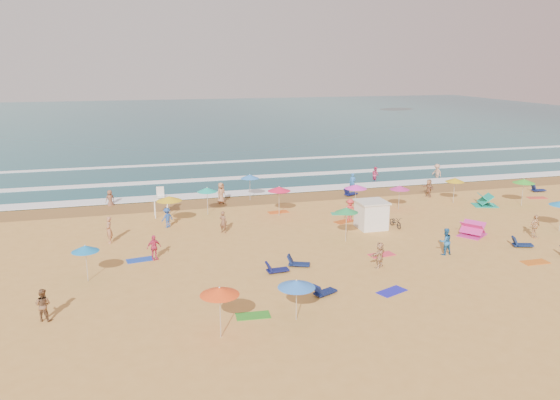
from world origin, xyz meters
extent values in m
plane|color=gold|center=(0.00, 0.00, 0.00)|extent=(220.00, 220.00, 0.00)
cube|color=#0C4756|center=(0.00, 84.00, 0.00)|extent=(220.00, 140.00, 0.18)
plane|color=olive|center=(0.00, 12.50, 0.01)|extent=(220.00, 220.00, 0.00)
cube|color=white|center=(0.00, 15.00, 0.10)|extent=(200.00, 2.20, 0.05)
cube|color=white|center=(0.00, 22.00, 0.10)|extent=(200.00, 1.60, 0.05)
cube|color=white|center=(0.00, 32.00, 0.10)|extent=(200.00, 1.20, 0.05)
cube|color=white|center=(6.49, 1.52, 1.00)|extent=(2.00, 2.00, 2.00)
cube|color=silver|center=(6.49, 1.52, 2.06)|extent=(2.20, 2.20, 0.12)
imported|color=black|center=(8.39, 1.22, 0.42)|extent=(0.67, 1.62, 0.83)
cone|color=gold|center=(-8.21, 5.90, 2.22)|extent=(1.94, 1.94, 0.35)
cone|color=#177BC6|center=(-13.58, -3.79, 1.99)|extent=(1.54, 1.54, 0.35)
cone|color=#16B39B|center=(-4.97, 8.52, 2.12)|extent=(1.65, 1.65, 0.35)
cone|color=#FF4915|center=(-7.25, -12.36, 2.27)|extent=(1.80, 1.80, 0.35)
cone|color=#FF38D2|center=(7.23, 6.38, 2.14)|extent=(1.88, 1.88, 0.35)
cone|color=#CC2D87|center=(11.09, 5.97, 1.90)|extent=(1.67, 1.67, 0.35)
cone|color=#3180DF|center=(-0.54, 12.50, 2.19)|extent=(1.67, 1.67, 0.35)
cone|color=gold|center=(16.80, 6.60, 2.12)|extent=(1.66, 1.66, 0.35)
cone|color=#FF1A49|center=(0.65, 6.70, 2.26)|extent=(1.87, 1.87, 0.35)
cone|color=green|center=(3.46, -0.94, 2.29)|extent=(1.63, 1.63, 0.35)
cone|color=blue|center=(-3.40, -11.59, 1.88)|extent=(1.83, 1.83, 0.35)
cone|color=green|center=(22.11, 4.26, 2.21)|extent=(1.87, 1.87, 0.35)
cube|color=#0D1745|center=(-1.03, -9.21, 0.17)|extent=(1.42, 1.04, 0.34)
cube|color=#0F144E|center=(-2.69, -5.41, 0.17)|extent=(1.34, 0.65, 0.34)
cube|color=#0F1D4C|center=(-1.15, -4.78, 0.17)|extent=(1.42, 1.02, 0.34)
cube|color=#0E1F4A|center=(14.65, -5.28, 0.17)|extent=(1.41, 0.93, 0.34)
cube|color=#0F1A4D|center=(27.27, 8.28, 0.17)|extent=(1.34, 0.67, 0.34)
cube|color=#0F154C|center=(9.04, 11.63, 0.17)|extent=(1.42, 1.04, 0.34)
cube|color=#1C40B1|center=(-10.61, -1.02, 0.01)|extent=(1.81, 1.11, 0.03)
cube|color=#308D23|center=(-5.36, -10.64, 0.01)|extent=(1.76, 0.99, 0.03)
cube|color=#DE5B18|center=(0.86, 7.71, 0.01)|extent=(1.78, 1.03, 0.03)
cube|color=#EA374A|center=(4.69, -4.19, 0.01)|extent=(1.81, 1.10, 0.03)
cube|color=#B34B16|center=(5.21, 3.66, 0.01)|extent=(1.89, 1.41, 0.03)
cube|color=#1F1DB9|center=(2.65, -9.75, 0.01)|extent=(1.90, 1.44, 0.03)
cube|color=#2AAA71|center=(5.81, 5.84, 0.01)|extent=(1.85, 1.21, 0.03)
cube|color=orange|center=(13.44, -7.99, 0.01)|extent=(1.70, 0.86, 0.03)
cube|color=#D54132|center=(25.39, 6.23, 0.01)|extent=(1.84, 1.20, 0.03)
imported|color=brown|center=(-15.30, -8.43, 0.82)|extent=(0.96, 0.86, 1.64)
imported|color=brown|center=(-4.52, 3.32, 0.82)|extent=(0.71, 0.69, 1.64)
imported|color=#DE373B|center=(5.72, 3.85, 0.88)|extent=(1.18, 0.73, 1.77)
imported|color=#2249A1|center=(-8.43, 5.76, 0.77)|extent=(1.14, 1.01, 1.54)
imported|color=#A46F4C|center=(15.85, 9.30, 0.84)|extent=(0.78, 1.62, 1.68)
imported|color=#AE7550|center=(-3.29, 11.92, 0.95)|extent=(1.10, 1.04, 1.89)
imported|color=#2366A5|center=(8.70, -5.17, 0.90)|extent=(0.91, 0.72, 1.79)
imported|color=brown|center=(-12.84, 13.75, 0.57)|extent=(0.95, 0.82, 1.64)
imported|color=#AE7250|center=(-12.57, 3.05, 0.94)|extent=(0.51, 0.73, 1.89)
imported|color=#D33460|center=(14.15, 17.35, 0.61)|extent=(0.80, 0.95, 1.73)
imported|color=#D3345D|center=(-9.73, -1.19, 0.82)|extent=(1.04, 0.74, 1.63)
imported|color=tan|center=(20.93, 16.37, 0.68)|extent=(1.01, 1.35, 1.86)
imported|color=tan|center=(3.57, -6.15, 0.80)|extent=(1.49, 1.24, 1.61)
imported|color=tan|center=(16.86, -3.66, 0.85)|extent=(1.06, 0.63, 1.69)
imported|color=blue|center=(9.86, 13.31, 0.89)|extent=(0.75, 0.76, 1.77)
camera|label=1|loc=(-10.57, -34.99, 12.24)|focal=35.00mm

